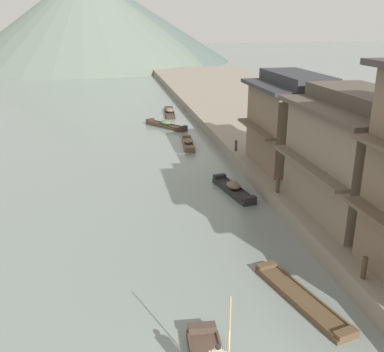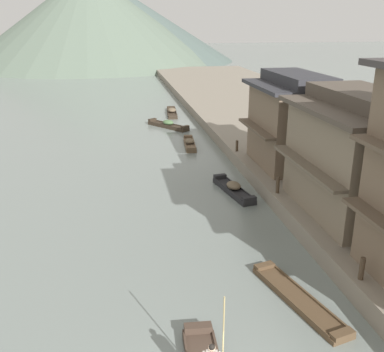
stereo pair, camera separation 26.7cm
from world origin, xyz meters
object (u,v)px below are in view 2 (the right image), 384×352
Objects in this scene: boat_moored_nearest at (168,125)px; boat_midriver_drifting at (298,299)px; mooring_post_dock_near at (362,269)px; house_waterfront_second at (365,155)px; mooring_post_dock_far at (237,146)px; boat_moored_second at (190,144)px; boat_moored_third at (234,189)px; house_waterfront_tall at (294,121)px; mooring_post_dock_mid at (278,185)px; boat_moored_far at (172,112)px.

boat_moored_nearest is 29.83m from boat_midriver_drifting.
boat_midriver_drifting is 2.67m from mooring_post_dock_near.
house_waterfront_second reaches higher than boat_moored_nearest.
mooring_post_dock_near is 17.71m from mooring_post_dock_far.
boat_moored_nearest is 1.08× the size of boat_moored_second.
boat_midriver_drifting is 17.64m from mooring_post_dock_far.
boat_midriver_drifting is at bearing -88.97° from boat_moored_second.
boat_moored_second is 0.54× the size of house_waterfront_second.
boat_moored_second is at bearing 94.54° from boat_moored_third.
boat_midriver_drifting is 15.12m from house_waterfront_tall.
mooring_post_dock_mid is at bearing 137.11° from house_waterfront_second.
boat_midriver_drifting is at bearing -110.46° from house_waterfront_tall.
mooring_post_dock_near is (1.85, -11.70, 1.13)m from boat_moored_third.
house_waterfront_tall reaches higher than mooring_post_dock_far.
boat_moored_far reaches higher than boat_midriver_drifting.
boat_moored_nearest reaches higher than boat_moored_second.
boat_moored_nearest is 17.74m from house_waterfront_tall.
boat_moored_third is at bearing 131.86° from house_waterfront_second.
boat_midriver_drifting is (-0.48, -11.43, -0.14)m from boat_moored_third.
house_waterfront_tall is (6.50, -16.10, 3.66)m from boat_moored_nearest.
boat_moored_second is 13.78m from boat_moored_far.
mooring_post_dock_mid reaches higher than boat_moored_nearest.
boat_moored_second is 23.06m from mooring_post_dock_near.
boat_moored_far is 6.33× the size of mooring_post_dock_near.
boat_moored_far is 0.86× the size of house_waterfront_tall.
house_waterfront_tall reaches higher than boat_midriver_drifting.
house_waterfront_tall reaches higher than boat_moored_third.
house_waterfront_second reaches higher than mooring_post_dock_mid.
boat_moored_third is at bearing -107.07° from mooring_post_dock_far.
boat_moored_third reaches higher than boat_moored_second.
mooring_post_dock_mid is at bearing 90.00° from mooring_post_dock_near.
house_waterfront_tall is (-0.47, 7.97, 0.01)m from house_waterfront_second.
boat_moored_nearest is 0.80× the size of boat_moored_far.
mooring_post_dock_mid is at bearing -90.00° from mooring_post_dock_far.
mooring_post_dock_far is at bearing -73.25° from boat_moored_nearest.
house_waterfront_second is (5.10, -5.69, 3.66)m from boat_moored_third.
boat_moored_second is 11.10m from house_waterfront_tall.
mooring_post_dock_near is at bearing -118.43° from house_waterfront_second.
boat_midriver_drifting is at bearing -89.77° from boat_moored_far.
mooring_post_dock_mid is at bearing 75.10° from boat_midriver_drifting.
house_waterfront_second reaches higher than boat_moored_third.
house_waterfront_tall is 6.21m from mooring_post_dock_mid.
mooring_post_dock_near is (-3.25, -6.01, -2.53)m from house_waterfront_second.
house_waterfront_tall is at bearing 93.37° from house_waterfront_second.
house_waterfront_second is at bearing -48.14° from boat_moored_third.
boat_moored_nearest is 5.71× the size of mooring_post_dock_far.
boat_moored_far is at bearing 91.44° from boat_moored_third.
house_waterfront_second is 7.28m from mooring_post_dock_near.
house_waterfront_tall is at bearing -68.01° from boat_moored_nearest.
boat_moored_third is 11.90m from mooring_post_dock_near.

